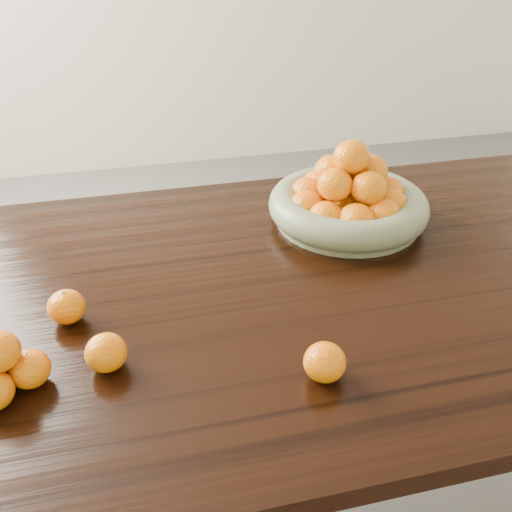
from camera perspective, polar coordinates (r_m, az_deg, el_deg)
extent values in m
plane|color=#514F4D|center=(1.72, 1.33, -23.68)|extent=(5.00, 5.00, 0.00)
cube|color=black|center=(1.19, 1.77, -3.35)|extent=(2.00, 1.00, 0.04)
cube|color=black|center=(2.10, 23.55, -1.41)|extent=(0.08, 0.08, 0.71)
cylinder|color=gray|center=(1.41, 9.06, 3.74)|extent=(0.34, 0.34, 0.02)
torus|color=gray|center=(1.40, 9.19, 5.05)|extent=(0.38, 0.38, 0.07)
ellipsoid|color=orange|center=(1.44, 12.90, 6.08)|extent=(0.09, 0.09, 0.09)
ellipsoid|color=orange|center=(1.47, 11.15, 6.98)|extent=(0.09, 0.09, 0.08)
ellipsoid|color=orange|center=(1.48, 8.63, 7.14)|extent=(0.08, 0.08, 0.08)
ellipsoid|color=orange|center=(1.46, 6.28, 7.08)|extent=(0.09, 0.09, 0.08)
ellipsoid|color=orange|center=(1.41, 5.21, 6.22)|extent=(0.09, 0.09, 0.08)
ellipsoid|color=orange|center=(1.35, 5.07, 4.89)|extent=(0.08, 0.08, 0.08)
ellipsoid|color=orange|center=(1.31, 7.01, 3.82)|extent=(0.08, 0.08, 0.08)
ellipsoid|color=orange|center=(1.30, 9.98, 3.44)|extent=(0.09, 0.09, 0.08)
ellipsoid|color=orange|center=(1.34, 12.51, 3.98)|extent=(0.09, 0.09, 0.08)
ellipsoid|color=orange|center=(1.39, 13.18, 4.96)|extent=(0.09, 0.09, 0.08)
ellipsoid|color=orange|center=(1.39, 9.47, 5.42)|extent=(0.08, 0.08, 0.08)
ellipsoid|color=orange|center=(1.41, 11.17, 8.25)|extent=(0.09, 0.09, 0.09)
ellipsoid|color=orange|center=(1.41, 7.62, 8.36)|extent=(0.09, 0.09, 0.08)
ellipsoid|color=orange|center=(1.33, 7.90, 7.06)|extent=(0.08, 0.08, 0.08)
ellipsoid|color=orange|center=(1.33, 11.20, 6.67)|extent=(0.08, 0.08, 0.08)
ellipsoid|color=orange|center=(1.35, 9.57, 9.72)|extent=(0.09, 0.09, 0.08)
ellipsoid|color=orange|center=(1.00, -21.72, -10.45)|extent=(0.07, 0.07, 0.06)
ellipsoid|color=orange|center=(1.11, -18.42, -4.85)|extent=(0.07, 0.07, 0.06)
ellipsoid|color=orange|center=(0.99, -14.76, -9.32)|extent=(0.07, 0.07, 0.07)
ellipsoid|color=orange|center=(0.94, 6.89, -10.49)|extent=(0.07, 0.07, 0.07)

